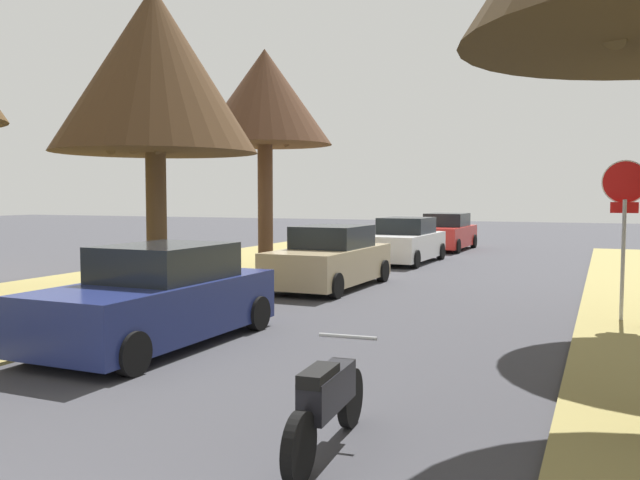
% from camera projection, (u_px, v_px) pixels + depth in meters
% --- Properties ---
extents(stop_sign_far, '(0.81, 0.42, 2.96)m').
position_uv_depth(stop_sign_far, '(624.00, 205.00, 12.35)').
color(stop_sign_far, '#9EA0A5').
rests_on(stop_sign_far, grass_verge_right).
extents(street_tree_left_mid_b, '(4.45, 4.45, 6.81)m').
position_uv_depth(street_tree_left_mid_b, '(154.00, 71.00, 14.57)').
color(street_tree_left_mid_b, brown).
rests_on(street_tree_left_mid_b, grass_verge_left).
extents(street_tree_left_far, '(4.05, 4.05, 6.68)m').
position_uv_depth(street_tree_left_far, '(265.00, 99.00, 20.22)').
color(street_tree_left_far, brown).
rests_on(street_tree_left_far, grass_verge_left).
extents(parked_sedan_navy, '(2.03, 4.44, 1.57)m').
position_uv_depth(parked_sedan_navy, '(159.00, 299.00, 10.65)').
color(parked_sedan_navy, navy).
rests_on(parked_sedan_navy, ground).
extents(parked_sedan_tan, '(2.03, 4.44, 1.57)m').
position_uv_depth(parked_sedan_tan, '(330.00, 259.00, 17.23)').
color(parked_sedan_tan, tan).
rests_on(parked_sedan_tan, ground).
extents(parked_sedan_white, '(2.03, 4.44, 1.57)m').
position_uv_depth(parked_sedan_white, '(405.00, 242.00, 23.59)').
color(parked_sedan_white, white).
rests_on(parked_sedan_white, ground).
extents(parked_sedan_red, '(2.03, 4.44, 1.57)m').
position_uv_depth(parked_sedan_red, '(446.00, 233.00, 29.10)').
color(parked_sedan_red, red).
rests_on(parked_sedan_red, ground).
extents(parked_motorcycle, '(0.60, 2.05, 0.97)m').
position_uv_depth(parked_motorcycle, '(327.00, 401.00, 6.16)').
color(parked_motorcycle, black).
rests_on(parked_motorcycle, ground).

